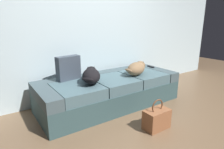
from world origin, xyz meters
The scene contains 8 objects.
ground_plane centered at (0.00, 0.00, 0.00)m, with size 10.00×10.00×0.00m, color brown.
back_wall centered at (0.00, 1.56, 1.40)m, with size 6.40×0.10×2.80m, color silver.
couch centered at (0.00, 0.98, 0.22)m, with size 2.16×0.85×0.45m.
dog_dark centered at (-0.35, 0.91, 0.55)m, with size 0.41×0.54×0.19m.
dog_tan centered at (0.43, 0.87, 0.55)m, with size 0.54×0.41×0.19m.
tv_remote centered at (0.97, 1.09, 0.46)m, with size 0.04×0.15×0.02m, color black.
throw_pillow centered at (-0.56, 1.20, 0.62)m, with size 0.34×0.12×0.34m, color #3B4451.
handbag centered at (0.07, 0.08, 0.13)m, with size 0.32×0.18×0.38m.
Camera 1 is at (-1.54, -1.33, 1.26)m, focal length 30.83 mm.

